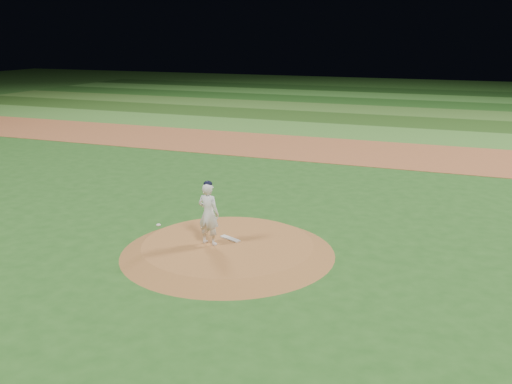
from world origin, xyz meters
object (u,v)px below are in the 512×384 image
(pitchers_mound, at_px, (228,248))
(pitching_rubber, at_px, (230,239))
(pitcher_on_mound, at_px, (209,213))
(rosin_bag, at_px, (158,225))

(pitchers_mound, xyz_separation_m, pitching_rubber, (-0.07, 0.31, 0.14))
(pitchers_mound, distance_m, pitcher_on_mound, 1.06)
(pitching_rubber, xyz_separation_m, pitcher_on_mound, (-0.36, -0.51, 0.81))
(rosin_bag, bearing_deg, pitching_rubber, -5.59)
(pitchers_mound, distance_m, rosin_bag, 2.42)
(pitchers_mound, xyz_separation_m, pitcher_on_mound, (-0.43, -0.20, 0.95))
(rosin_bag, bearing_deg, pitchers_mound, -12.74)
(pitchers_mound, relative_size, rosin_bag, 41.98)
(pitchers_mound, bearing_deg, rosin_bag, 167.26)
(pitching_rubber, bearing_deg, rosin_bag, -161.85)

